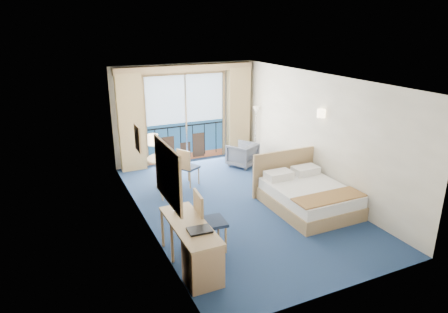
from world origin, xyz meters
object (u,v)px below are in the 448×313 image
nightstand (295,173)px  table_chair_b (168,173)px  desk (200,256)px  floor_lamp (256,119)px  armchair (242,155)px  bed (307,195)px  round_table (165,165)px  table_chair_a (187,165)px  desk_chair (206,218)px

nightstand → table_chair_b: (-3.00, 0.60, 0.27)m
nightstand → desk: desk is taller
nightstand → floor_lamp: 2.32m
armchair → table_chair_b: size_ratio=0.74×
bed → round_table: 3.38m
nightstand → table_chair_b: size_ratio=0.56×
nightstand → table_chair_a: bearing=158.4°
bed → floor_lamp: size_ratio=1.29×
desk_chair → armchair: bearing=-30.5°
nightstand → round_table: 3.14m
desk → round_table: (0.59, 3.75, 0.14)m
desk_chair → table_chair_a: 2.92m
bed → floor_lamp: (0.64, 3.40, 0.84)m
armchair → desk: (-2.92, -4.25, 0.09)m
table_chair_b → armchair: bearing=34.5°
bed → round_table: (-2.37, 2.39, 0.26)m
round_table → desk: bearing=-98.9°
nightstand → armchair: (-0.58, 1.66, 0.05)m
floor_lamp → table_chair_a: bearing=-154.7°
desk → desk_chair: size_ratio=1.44×
desk_chair → table_chair_b: desk_chair is taller
bed → table_chair_b: (-2.46, 1.85, 0.25)m
desk_chair → bed: bearing=-71.0°
bed → desk: bed is taller
table_chair_a → bed: bearing=-169.0°
armchair → desk: bearing=25.6°
bed → floor_lamp: 3.56m
armchair → nightstand: bearing=79.3°
nightstand → round_table: bearing=158.4°
nightstand → desk: 4.36m
desk → table_chair_a: table_chair_a is taller
floor_lamp → round_table: (-3.01, -1.00, -0.58)m
bed → table_chair_a: bearing=130.6°
armchair → floor_lamp: bearing=-173.7°
desk → nightstand: bearing=36.6°
nightstand → desk: (-3.50, -2.60, 0.14)m
armchair → floor_lamp: (0.68, 0.50, 0.81)m
desk_chair → nightstand: bearing=-53.8°
desk → table_chair_a: (1.07, 3.56, 0.11)m
floor_lamp → table_chair_a: size_ratio=1.61×
floor_lamp → table_chair_b: floor_lamp is taller
armchair → table_chair_a: 1.98m
desk → table_chair_b: table_chair_b is taller
nightstand → table_chair_a: (-2.42, 0.96, 0.26)m
bed → floor_lamp: floor_lamp is taller
floor_lamp → desk: 6.00m
armchair → floor_lamp: floor_lamp is taller
round_table → table_chair_b: 0.56m
armchair → desk: desk is taller
table_chair_a → table_chair_b: bearing=92.1°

